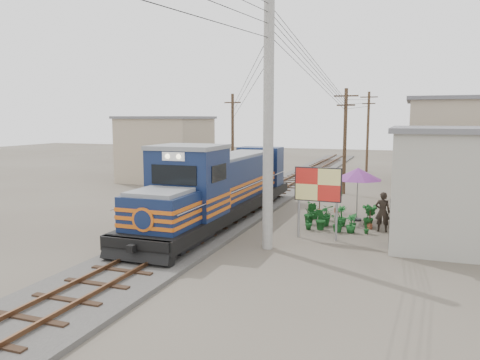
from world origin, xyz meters
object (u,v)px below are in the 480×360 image
at_px(locomotive, 221,188).
at_px(billboard, 318,187).
at_px(market_umbrella, 358,174).
at_px(vendor, 383,212).

bearing_deg(locomotive, billboard, -18.08).
relative_size(market_umbrella, vendor, 1.73).
height_order(billboard, vendor, billboard).
bearing_deg(market_umbrella, locomotive, -157.38).
xyz_separation_m(locomotive, billboard, (5.05, -1.65, 0.55)).
height_order(billboard, market_umbrella, billboard).
height_order(locomotive, market_umbrella, locomotive).
bearing_deg(vendor, locomotive, 2.56).
xyz_separation_m(billboard, market_umbrella, (1.18, 4.25, 0.09)).
distance_m(locomotive, market_umbrella, 6.78).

